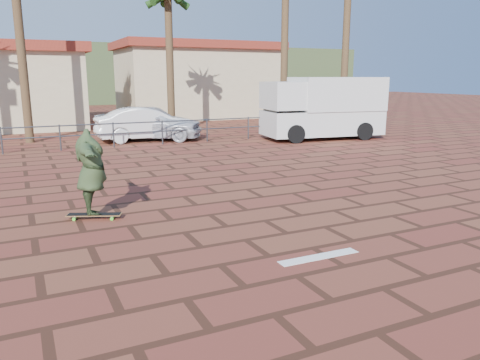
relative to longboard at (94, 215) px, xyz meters
name	(u,v)px	position (x,y,z in m)	size (l,w,h in m)	color
ground	(246,240)	(2.20, -2.40, -0.09)	(120.00, 120.00, 0.00)	brown
paint_stripe	(319,257)	(2.90, -3.60, -0.08)	(1.40, 0.22, 0.01)	white
guardrail	(113,130)	(2.20, 9.60, 0.59)	(24.06, 0.06, 1.00)	#47494F
building_east	(197,80)	(10.20, 21.60, 2.45)	(10.60, 6.60, 5.00)	beige
hill_front	(47,74)	(2.20, 47.60, 2.91)	(70.00, 18.00, 6.00)	#384C28
longboard	(94,215)	(0.00, 0.00, 0.00)	(1.08, 0.64, 0.11)	olive
skateboarder	(91,172)	(0.00, 0.00, 0.87)	(2.10, 0.57, 1.71)	#2E3F21
campervan	(323,107)	(11.32, 8.29, 1.36)	(5.54, 2.90, 2.75)	silver
car_silver	(149,122)	(4.10, 11.24, 0.70)	(1.86, 4.63, 1.58)	silver
car_white	(147,124)	(3.95, 11.11, 0.64)	(1.53, 4.40, 1.45)	white
street_sign	(342,99)	(12.66, 8.69, 1.68)	(0.51, 0.10, 2.52)	gray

